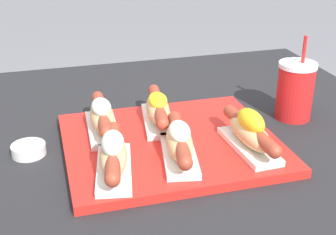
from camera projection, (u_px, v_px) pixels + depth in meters
name	position (u px, v px, depth m)	size (l,w,h in m)	color
serving_tray	(171.00, 143.00, 0.95)	(0.42, 0.36, 0.02)	red
hot_dog_0	(113.00, 155.00, 0.82)	(0.09, 0.21, 0.07)	white
hot_dog_1	(179.00, 142.00, 0.86)	(0.09, 0.21, 0.07)	white
hot_dog_2	(250.00, 132.00, 0.89)	(0.07, 0.21, 0.08)	white
hot_dog_3	(102.00, 117.00, 0.96)	(0.07, 0.21, 0.07)	white
hot_dog_4	(158.00, 109.00, 1.00)	(0.08, 0.21, 0.06)	white
sauce_bowl	(29.00, 149.00, 0.92)	(0.07, 0.07, 0.02)	silver
drink_cup	(295.00, 91.00, 1.06)	(0.08, 0.08, 0.19)	red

